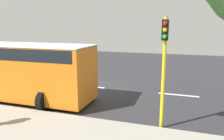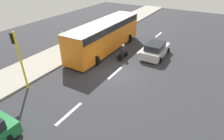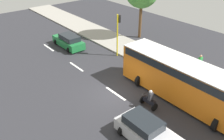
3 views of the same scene
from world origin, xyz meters
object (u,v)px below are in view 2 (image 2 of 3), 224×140
pedestrian_near_signal (64,42)px  car_silver (155,50)px  traffic_light_corner (18,53)px  motorcycle (123,53)px  pedestrian_by_tree (62,38)px  city_bus (105,34)px

pedestrian_near_signal → car_silver: bearing=-156.8°
pedestrian_near_signal → traffic_light_corner: (-2.25, 6.69, 1.87)m
motorcycle → traffic_light_corner: traffic_light_corner is taller
motorcycle → car_silver: bearing=-140.4°
pedestrian_by_tree → traffic_light_corner: size_ratio=0.38×
pedestrian_near_signal → pedestrian_by_tree: (1.13, -0.96, 0.00)m
car_silver → pedestrian_near_signal: pedestrian_near_signal is taller
car_silver → motorcycle: bearing=39.6°
car_silver → city_bus: (5.33, 1.21, 1.13)m
car_silver → pedestrian_by_tree: bearing=15.9°
traffic_light_corner → pedestrian_near_signal: bearing=-71.4°
car_silver → motorcycle: size_ratio=2.67×
pedestrian_near_signal → pedestrian_by_tree: 1.48m
city_bus → pedestrian_by_tree: city_bus is taller
car_silver → traffic_light_corner: bearing=57.5°
car_silver → motorcycle: 3.43m
pedestrian_by_tree → car_silver: bearing=-164.1°
motorcycle → pedestrian_near_signal: (6.29, 1.64, 0.42)m
motorcycle → pedestrian_by_tree: size_ratio=0.91×
city_bus → motorcycle: bearing=160.1°
pedestrian_near_signal → traffic_light_corner: size_ratio=0.38×
motorcycle → pedestrian_by_tree: (7.42, 0.68, 0.42)m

